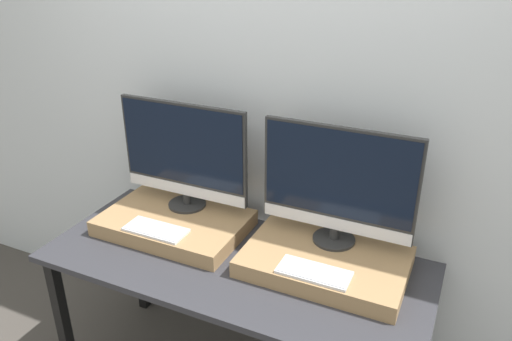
{
  "coord_description": "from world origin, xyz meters",
  "views": [
    {
      "loc": [
        0.86,
        -1.25,
        2.05
      ],
      "look_at": [
        0.0,
        0.59,
        1.11
      ],
      "focal_mm": 35.0,
      "sensor_mm": 36.0,
      "label": 1
    }
  ],
  "objects_px": {
    "monitor_left": "(184,154)",
    "keyboard_left": "(156,230)",
    "monitor_right": "(338,183)",
    "keyboard_right": "(314,272)"
  },
  "relations": [
    {
      "from": "keyboard_left",
      "to": "monitor_right",
      "type": "bearing_deg",
      "value": 19.35
    },
    {
      "from": "keyboard_left",
      "to": "monitor_right",
      "type": "distance_m",
      "value": 0.85
    },
    {
      "from": "monitor_left",
      "to": "keyboard_right",
      "type": "height_order",
      "value": "monitor_left"
    },
    {
      "from": "keyboard_left",
      "to": "keyboard_right",
      "type": "distance_m",
      "value": 0.76
    },
    {
      "from": "monitor_left",
      "to": "monitor_right",
      "type": "distance_m",
      "value": 0.76
    },
    {
      "from": "keyboard_left",
      "to": "monitor_right",
      "type": "relative_size",
      "value": 0.44
    },
    {
      "from": "monitor_right",
      "to": "keyboard_right",
      "type": "bearing_deg",
      "value": -90.0
    },
    {
      "from": "monitor_left",
      "to": "keyboard_right",
      "type": "bearing_deg",
      "value": -19.35
    },
    {
      "from": "monitor_left",
      "to": "keyboard_left",
      "type": "distance_m",
      "value": 0.38
    },
    {
      "from": "keyboard_left",
      "to": "keyboard_right",
      "type": "bearing_deg",
      "value": 0.0
    }
  ]
}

